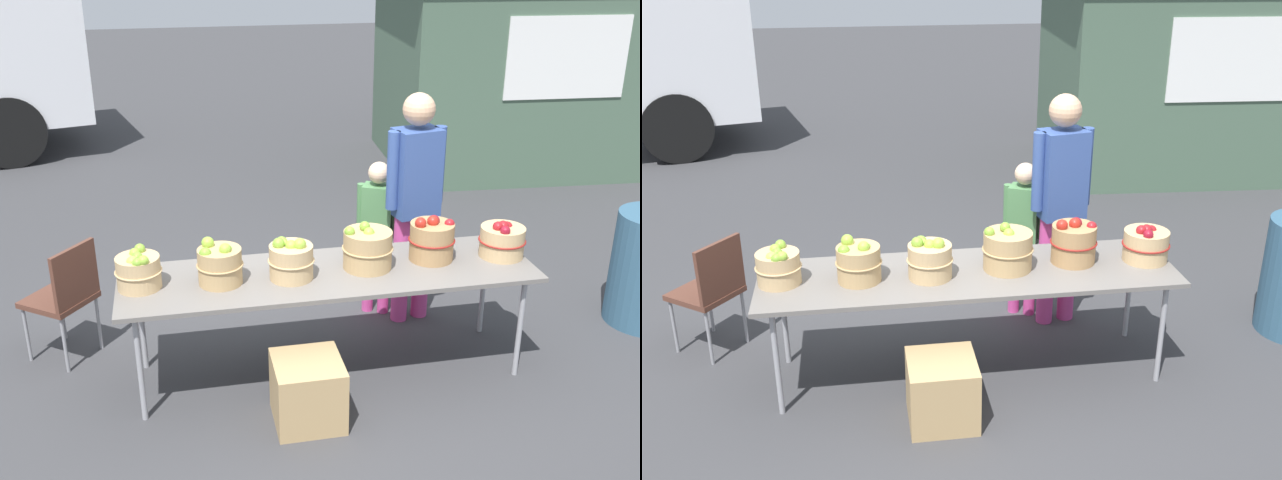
{
  "view_description": "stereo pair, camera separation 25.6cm",
  "coord_description": "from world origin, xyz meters",
  "views": [
    {
      "loc": [
        -0.94,
        -4.22,
        2.79
      ],
      "look_at": [
        0.0,
        0.3,
        0.85
      ],
      "focal_mm": 41.39,
      "sensor_mm": 36.0,
      "label": 1
    },
    {
      "loc": [
        -0.68,
        -4.27,
        2.79
      ],
      "look_at": [
        0.0,
        0.3,
        0.85
      ],
      "focal_mm": 41.39,
      "sensor_mm": 36.0,
      "label": 2
    }
  ],
  "objects": [
    {
      "name": "apple_basket_red_0",
      "position": [
        0.71,
        0.06,
        0.89
      ],
      "size": [
        0.31,
        0.31,
        0.32
      ],
      "color": "#A87F51",
      "rests_on": "market_table"
    },
    {
      "name": "apple_basket_red_1",
      "position": [
        1.2,
        0.01,
        0.86
      ],
      "size": [
        0.32,
        0.32,
        0.26
      ],
      "color": "tan",
      "rests_on": "market_table"
    },
    {
      "name": "apple_basket_green_2",
      "position": [
        -0.26,
        -0.04,
        0.87
      ],
      "size": [
        0.3,
        0.3,
        0.28
      ],
      "color": "tan",
      "rests_on": "market_table"
    },
    {
      "name": "produce_crate",
      "position": [
        -0.24,
        -0.51,
        0.21
      ],
      "size": [
        0.42,
        0.42,
        0.42
      ],
      "primitive_type": "cube",
      "color": "tan",
      "rests_on": "ground"
    },
    {
      "name": "food_kiosk",
      "position": [
        3.33,
        4.52,
        1.38
      ],
      "size": [
        3.69,
        3.13,
        2.74
      ],
      "rotation": [
        0.0,
        0.0,
        -0.07
      ],
      "color": "#47604C",
      "rests_on": "ground"
    },
    {
      "name": "folding_chair",
      "position": [
        -1.73,
        0.54,
        0.51
      ],
      "size": [
        0.56,
        0.56,
        0.86
      ],
      "rotation": [
        0.0,
        0.0,
        4.07
      ],
      "color": "brown",
      "rests_on": "ground"
    },
    {
      "name": "apple_basket_green_0",
      "position": [
        -1.2,
        0.01,
        0.86
      ],
      "size": [
        0.29,
        0.29,
        0.26
      ],
      "color": "tan",
      "rests_on": "market_table"
    },
    {
      "name": "apple_basket_green_1",
      "position": [
        -0.7,
        -0.02,
        0.88
      ],
      "size": [
        0.3,
        0.3,
        0.29
      ],
      "color": "tan",
      "rests_on": "market_table"
    },
    {
      "name": "market_table",
      "position": [
        0.0,
        0.0,
        0.71
      ],
      "size": [
        2.7,
        0.76,
        0.75
      ],
      "color": "slate",
      "rests_on": "ground"
    },
    {
      "name": "apple_basket_green_3",
      "position": [
        0.26,
        0.02,
        0.88
      ],
      "size": [
        0.34,
        0.34,
        0.31
      ],
      "color": "tan",
      "rests_on": "market_table"
    },
    {
      "name": "ground_plane",
      "position": [
        0.0,
        0.0,
        0.0
      ],
      "size": [
        40.0,
        40.0,
        0.0
      ],
      "primitive_type": "plane",
      "color": "#38383A"
    },
    {
      "name": "child_customer",
      "position": [
        0.54,
        0.77,
        0.72
      ],
      "size": [
        0.3,
        0.25,
        1.23
      ],
      "rotation": [
        0.0,
        0.0,
        2.67
      ],
      "color": "#CC3F8C",
      "rests_on": "ground"
    },
    {
      "name": "vendor_adult",
      "position": [
        0.77,
        0.62,
        1.03
      ],
      "size": [
        0.46,
        0.29,
        1.76
      ],
      "rotation": [
        0.0,
        0.0,
        3.33
      ],
      "color": "#CC3F8C",
      "rests_on": "ground"
    }
  ]
}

